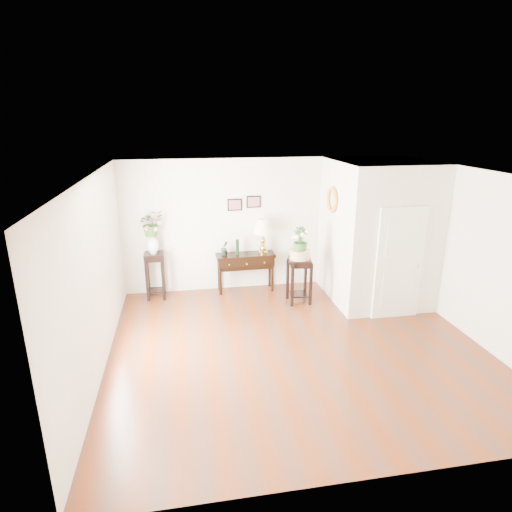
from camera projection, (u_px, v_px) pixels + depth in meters
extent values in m
cube|color=#61270E|center=(297.00, 347.00, 7.01)|extent=(6.00, 5.50, 0.02)
cube|color=white|center=(302.00, 174.00, 6.14)|extent=(6.00, 5.50, 0.02)
cube|color=beige|center=(265.00, 224.00, 9.15)|extent=(6.00, 0.02, 2.80)
cube|color=beige|center=(378.00, 362.00, 4.00)|extent=(6.00, 0.02, 2.80)
cube|color=beige|center=(96.00, 278.00, 6.08)|extent=(0.02, 5.50, 2.80)
cube|color=beige|center=(475.00, 256.00, 7.07)|extent=(0.02, 5.50, 2.80)
cube|color=beige|center=(377.00, 231.00, 8.58)|extent=(1.80, 1.95, 2.80)
cube|color=white|center=(399.00, 264.00, 7.75)|extent=(0.90, 0.05, 2.10)
cube|color=black|center=(235.00, 205.00, 8.89)|extent=(0.30, 0.02, 0.25)
cube|color=black|center=(254.00, 202.00, 8.94)|extent=(0.30, 0.02, 0.25)
torus|color=gold|center=(332.00, 200.00, 8.35)|extent=(0.07, 0.51, 0.51)
cube|color=black|center=(246.00, 272.00, 9.17)|extent=(1.25, 0.44, 0.83)
cube|color=gold|center=(263.00, 237.00, 9.00)|extent=(0.50, 0.50, 0.75)
cylinder|color=black|center=(237.00, 247.00, 8.96)|extent=(0.09, 0.09, 0.33)
imported|color=#29501F|center=(224.00, 248.00, 8.93)|extent=(0.19, 0.17, 0.29)
cube|color=black|center=(155.00, 276.00, 8.78)|extent=(0.38, 0.38, 0.97)
imported|color=#29501F|center=(151.00, 221.00, 8.42)|extent=(0.60, 0.57, 0.53)
cube|color=black|center=(299.00, 280.00, 8.58)|extent=(0.50, 0.50, 0.92)
cylinder|color=beige|center=(300.00, 255.00, 8.41)|extent=(0.46, 0.46, 0.18)
imported|color=#29501F|center=(300.00, 240.00, 8.32)|extent=(0.33, 0.33, 0.52)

